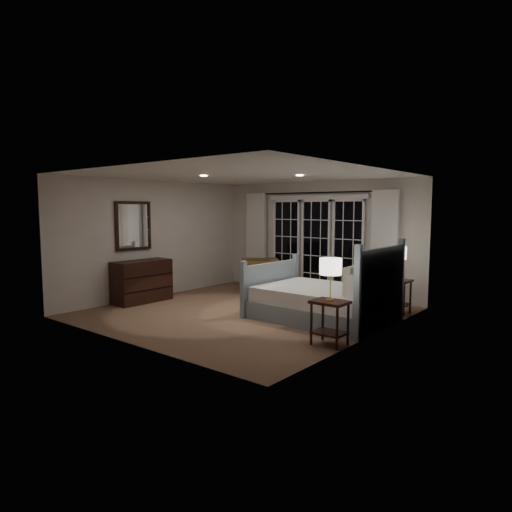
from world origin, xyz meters
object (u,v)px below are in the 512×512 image
Objects in this scene: bed at (324,301)px; nightstand_left at (330,316)px; lamp_right at (398,253)px; nightstand_right at (396,291)px; lamp_left at (331,267)px; dresser at (142,281)px; armchair at (260,275)px.

nightstand_left is (0.82, -1.24, 0.09)m from bed.
nightstand_right is at bearing 0.00° from lamp_right.
lamp_left is 2.45m from lamp_right.
bed is at bearing 123.63° from nightstand_left.
dresser is (-4.47, 0.16, 0.01)m from nightstand_left.
lamp_left is (0.00, -0.00, 0.69)m from nightstand_left.
nightstand_right is 0.74× the size of armchair.
bed reaches higher than lamp_left.
nightstand_left is at bearing 6.86° from armchair.
lamp_right is 0.71× the size of armchair.
lamp_right reaches higher than nightstand_right.
lamp_right is at bearing 27.36° from dresser.
armchair is at bearing 64.68° from dresser.
armchair is at bearing 142.01° from nightstand_left.
lamp_left is (0.04, -2.45, 0.69)m from nightstand_right.
armchair is at bearing 151.51° from bed.
armchair is at bearing 142.01° from lamp_left.
lamp_left reaches higher than armchair.
dresser is at bearing -152.64° from nightstand_right.
armchair is at bearing 177.55° from nightstand_right.
lamp_left is 0.99× the size of lamp_right.
lamp_right is at bearing 90.92° from nightstand_left.
bed reaches higher than nightstand_left.
armchair reaches higher than nightstand_right.
nightstand_right is at bearing 42.39° from armchair.
lamp_left is 0.49× the size of dresser.
nightstand_right is (0.78, 1.21, 0.08)m from bed.
lamp_right is (0.78, 1.21, 0.78)m from bed.
lamp_right reaches higher than nightstand_left.
lamp_left reaches higher than dresser.
nightstand_left is 1.00× the size of nightstand_right.
dresser reaches higher than nightstand_left.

